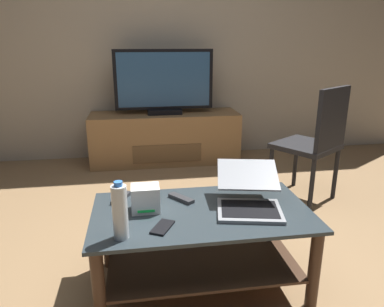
# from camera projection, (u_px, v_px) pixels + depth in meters

# --- Properties ---
(ground_plane) EXTENTS (7.68, 7.68, 0.00)m
(ground_plane) POSITION_uv_depth(u_px,v_px,m) (206.00, 274.00, 2.06)
(ground_plane) COLOR olive
(back_wall) EXTENTS (6.40, 0.12, 2.80)m
(back_wall) POSITION_uv_depth(u_px,v_px,m) (165.00, 29.00, 3.90)
(back_wall) COLOR #B2A38C
(back_wall) RESTS_ON ground
(coffee_table) EXTENTS (1.11, 0.61, 0.45)m
(coffee_table) POSITION_uv_depth(u_px,v_px,m) (202.00, 235.00, 1.89)
(coffee_table) COLOR #2D383D
(coffee_table) RESTS_ON ground
(media_cabinet) EXTENTS (1.58, 0.50, 0.54)m
(media_cabinet) POSITION_uv_depth(u_px,v_px,m) (165.00, 138.00, 3.93)
(media_cabinet) COLOR olive
(media_cabinet) RESTS_ON ground
(television) EXTENTS (1.02, 0.20, 0.66)m
(television) POSITION_uv_depth(u_px,v_px,m) (164.00, 83.00, 3.74)
(television) COLOR black
(television) RESTS_ON media_cabinet
(dining_chair) EXTENTS (0.61, 0.61, 0.95)m
(dining_chair) POSITION_uv_depth(u_px,v_px,m) (316.00, 139.00, 2.86)
(dining_chair) COLOR black
(dining_chair) RESTS_ON ground
(laptop) EXTENTS (0.40, 0.48, 0.19)m
(laptop) POSITION_uv_depth(u_px,v_px,m) (249.00, 195.00, 1.87)
(laptop) COLOR gray
(laptop) RESTS_ON coffee_table
(router_box) EXTENTS (0.14, 0.12, 0.13)m
(router_box) POSITION_uv_depth(u_px,v_px,m) (145.00, 198.00, 1.82)
(router_box) COLOR white
(router_box) RESTS_ON coffee_table
(water_bottle_near) EXTENTS (0.07, 0.07, 0.27)m
(water_bottle_near) POSITION_uv_depth(u_px,v_px,m) (120.00, 212.00, 1.55)
(water_bottle_near) COLOR silver
(water_bottle_near) RESTS_ON coffee_table
(cell_phone) EXTENTS (0.13, 0.16, 0.01)m
(cell_phone) POSITION_uv_depth(u_px,v_px,m) (163.00, 227.00, 1.67)
(cell_phone) COLOR black
(cell_phone) RESTS_ON coffee_table
(tv_remote) EXTENTS (0.11, 0.16, 0.02)m
(tv_remote) POSITION_uv_depth(u_px,v_px,m) (121.00, 198.00, 1.97)
(tv_remote) COLOR #2D2D30
(tv_remote) RESTS_ON coffee_table
(soundbar_remote) EXTENTS (0.13, 0.15, 0.02)m
(soundbar_remote) POSITION_uv_depth(u_px,v_px,m) (181.00, 198.00, 1.96)
(soundbar_remote) COLOR #2D2D30
(soundbar_remote) RESTS_ON coffee_table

